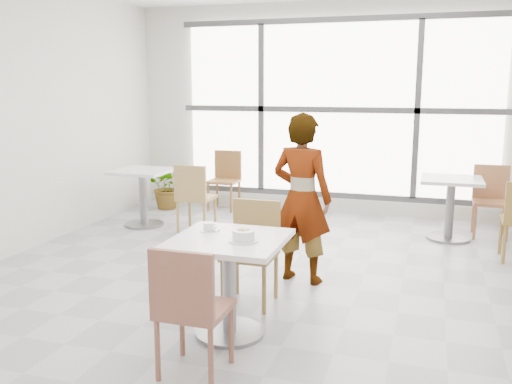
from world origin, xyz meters
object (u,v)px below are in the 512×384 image
(chair_far, at_px, (253,244))
(person, at_px, (302,199))
(coffee_cup, at_px, (209,227))
(plant_left, at_px, (169,186))
(chair_near, at_px, (189,304))
(bg_chair_left_near, at_px, (194,194))
(main_table, at_px, (229,268))
(bg_chair_left_far, at_px, (226,176))
(bg_table_left, at_px, (143,189))
(oatmeal_bowl, at_px, (244,236))
(bg_chair_right_far, at_px, (491,196))
(bg_table_right, at_px, (450,200))

(chair_far, relative_size, person, 0.54)
(coffee_cup, distance_m, plant_left, 4.32)
(coffee_cup, height_order, plant_left, coffee_cup)
(chair_near, distance_m, bg_chair_left_near, 3.60)
(main_table, xyz_separation_m, plant_left, (-2.39, 3.82, -0.18))
(chair_near, distance_m, person, 2.02)
(coffee_cup, bearing_deg, chair_near, -76.54)
(coffee_cup, bearing_deg, main_table, -31.08)
(chair_far, bearing_deg, bg_chair_left_far, 114.30)
(main_table, relative_size, bg_chair_left_far, 0.92)
(bg_table_left, relative_size, plant_left, 1.10)
(main_table, relative_size, bg_table_left, 1.07)
(chair_near, bearing_deg, person, -97.32)
(oatmeal_bowl, distance_m, bg_chair_right_far, 4.18)
(chair_near, height_order, oatmeal_bowl, chair_near)
(coffee_cup, height_order, bg_table_right, coffee_cup)
(bg_table_left, xyz_separation_m, bg_table_right, (3.85, 0.51, 0.00))
(oatmeal_bowl, distance_m, bg_table_left, 3.71)
(main_table, height_order, bg_chair_right_far, bg_chair_right_far)
(chair_far, height_order, bg_table_left, chair_far)
(bg_table_right, bearing_deg, plant_left, 172.29)
(bg_table_left, distance_m, plant_left, 1.08)
(main_table, relative_size, bg_table_right, 1.07)
(chair_near, distance_m, plant_left, 5.08)
(bg_table_right, xyz_separation_m, bg_chair_left_near, (-3.07, -0.64, 0.01))
(bg_table_right, bearing_deg, chair_far, -122.74)
(person, height_order, bg_table_left, person)
(bg_chair_left_far, bearing_deg, main_table, -68.95)
(bg_chair_left_near, bearing_deg, main_table, 118.86)
(main_table, height_order, chair_far, chair_far)
(bg_chair_left_far, distance_m, bg_chair_right_far, 3.69)
(bg_table_left, distance_m, bg_chair_left_far, 1.47)
(chair_near, bearing_deg, chair_far, -88.84)
(main_table, distance_m, bg_table_right, 3.65)
(bg_table_left, bearing_deg, chair_far, -43.23)
(main_table, bearing_deg, bg_table_left, 129.00)
(main_table, relative_size, chair_far, 0.92)
(oatmeal_bowl, xyz_separation_m, plant_left, (-2.53, 3.89, -0.45))
(chair_far, bearing_deg, bg_table_left, 136.77)
(coffee_cup, height_order, bg_chair_left_far, bg_chair_left_far)
(chair_near, height_order, person, person)
(person, height_order, bg_chair_left_far, person)
(chair_near, xyz_separation_m, bg_table_left, (-2.22, 3.43, -0.01))
(person, distance_m, bg_table_left, 2.89)
(main_table, relative_size, bg_chair_left_near, 0.92)
(bg_chair_left_far, bearing_deg, bg_table_right, -14.08)
(oatmeal_bowl, relative_size, bg_table_right, 0.28)
(main_table, xyz_separation_m, oatmeal_bowl, (0.14, -0.07, 0.27))
(bg_table_left, bearing_deg, bg_chair_left_far, 62.97)
(main_table, relative_size, person, 0.50)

